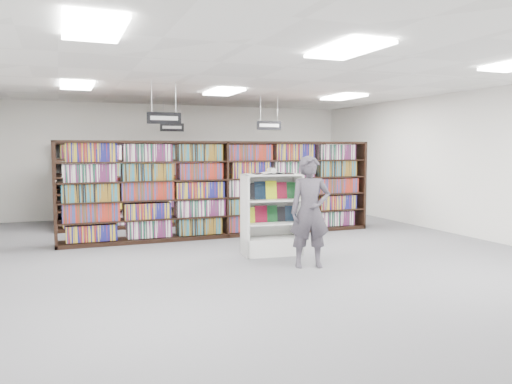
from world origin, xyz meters
name	(u,v)px	position (x,y,z in m)	size (l,w,h in m)	color
floor	(258,254)	(0.00, 0.00, 0.00)	(12.00, 12.00, 0.00)	#5B5A60
ceiling	(258,78)	(0.00, 0.00, 3.20)	(10.00, 12.00, 0.10)	white
wall_back	(182,160)	(0.00, 6.00, 1.60)	(10.00, 0.10, 3.20)	white
wall_right	(470,164)	(5.00, 0.00, 1.60)	(0.10, 12.00, 3.20)	white
bookshelf_row_near	(224,189)	(0.00, 2.00, 1.05)	(7.00, 0.60, 2.10)	black
bookshelf_row_mid	(200,183)	(0.00, 4.00, 1.05)	(7.00, 0.60, 2.10)	black
bookshelf_row_far	(185,179)	(0.00, 5.70, 1.05)	(7.00, 0.60, 2.10)	black
aisle_sign_left	(164,117)	(-1.50, 1.00, 2.53)	(0.65, 0.02, 0.80)	#B2B2B7
aisle_sign_right	(269,125)	(1.50, 3.00, 2.53)	(0.65, 0.02, 0.80)	#B2B2B7
aisle_sign_center	(172,127)	(-0.50, 5.00, 2.53)	(0.65, 0.02, 0.80)	#B2B2B7
troffer_front_left	(93,28)	(-3.00, -3.00, 3.16)	(0.60, 1.20, 0.04)	white
troffer_front_center	(348,50)	(0.00, -3.00, 3.16)	(0.60, 1.20, 0.04)	white
troffer_back_left	(77,86)	(-3.00, 2.00, 3.16)	(0.60, 1.20, 0.04)	white
troffer_back_center	(224,92)	(0.00, 2.00, 3.16)	(0.60, 1.20, 0.04)	white
troffer_back_right	(343,97)	(3.00, 2.00, 3.16)	(0.60, 1.20, 0.04)	white
endcap_display	(271,227)	(0.22, -0.12, 0.50)	(1.10, 0.63, 1.48)	white
open_book	(272,172)	(0.20, -0.19, 1.51)	(0.76, 0.52, 0.13)	black
shopper	(310,212)	(0.41, -1.27, 0.91)	(0.66, 0.44, 1.82)	#454049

